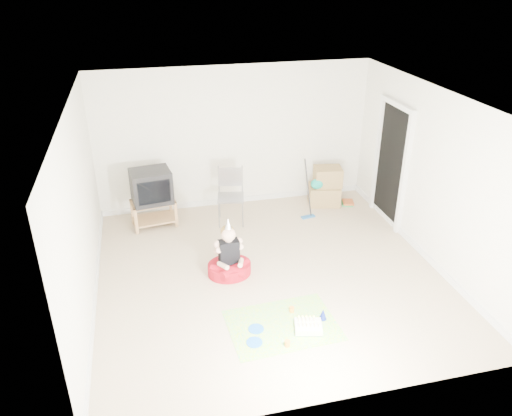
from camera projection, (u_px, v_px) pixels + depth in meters
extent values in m
plane|color=#C6AE8E|center=(269.00, 273.00, 7.45)|extent=(5.00, 5.00, 0.00)
cube|color=black|center=(391.00, 166.00, 8.55)|extent=(0.02, 0.90, 2.05)
cube|color=#A27649|center=(153.00, 202.00, 8.59)|extent=(0.80, 0.56, 0.03)
cube|color=#A27649|center=(155.00, 219.00, 8.73)|extent=(0.80, 0.56, 0.03)
cube|color=#A27649|center=(136.00, 222.00, 8.40)|extent=(0.06, 0.06, 0.46)
cube|color=#A27649|center=(176.00, 215.00, 8.63)|extent=(0.06, 0.06, 0.46)
cube|color=#A27649|center=(132.00, 212.00, 8.74)|extent=(0.06, 0.06, 0.46)
cube|color=#A27649|center=(171.00, 205.00, 8.97)|extent=(0.06, 0.06, 0.46)
cube|color=black|center=(151.00, 186.00, 8.45)|extent=(0.72, 0.63, 0.57)
cube|color=gray|center=(231.00, 198.00, 8.67)|extent=(0.53, 0.51, 0.03)
cylinder|color=gray|center=(219.00, 197.00, 8.65)|extent=(0.02, 0.02, 1.00)
cylinder|color=gray|center=(242.00, 197.00, 8.67)|extent=(0.02, 0.02, 1.00)
cube|color=#977949|center=(324.00, 195.00, 9.47)|extent=(0.65, 0.55, 0.37)
cube|color=#977949|center=(328.00, 177.00, 9.33)|extent=(0.56, 0.47, 0.35)
ellipsoid|color=#0C8E7B|center=(317.00, 184.00, 9.22)|extent=(0.25, 0.17, 0.20)
cube|color=#2161A9|center=(308.00, 217.00, 9.04)|extent=(0.27, 0.13, 0.03)
cylinder|color=black|center=(309.00, 191.00, 8.81)|extent=(0.08, 0.34, 1.00)
cube|color=#2A7E40|center=(348.00, 203.00, 9.53)|extent=(0.29, 0.33, 0.03)
cube|color=#C25929|center=(348.00, 202.00, 9.52)|extent=(0.26, 0.30, 0.03)
cylinder|color=#A50F1C|center=(229.00, 269.00, 7.39)|extent=(0.69, 0.69, 0.18)
cube|color=black|center=(229.00, 252.00, 7.26)|extent=(0.30, 0.19, 0.39)
sphere|color=beige|center=(228.00, 235.00, 7.13)|extent=(0.22, 0.22, 0.21)
cone|color=silver|center=(228.00, 223.00, 7.05)|extent=(0.11, 0.11, 0.16)
cube|color=#FF35A3|center=(282.00, 325.00, 6.38)|extent=(1.43, 1.07, 0.01)
cube|color=white|center=(308.00, 327.00, 6.27)|extent=(0.39, 0.34, 0.09)
cube|color=#3EB05F|center=(308.00, 329.00, 6.29)|extent=(0.39, 0.34, 0.01)
cylinder|color=beige|center=(299.00, 325.00, 6.19)|extent=(0.01, 0.01, 0.07)
cylinder|color=beige|center=(303.00, 325.00, 6.19)|extent=(0.01, 0.01, 0.07)
cylinder|color=beige|center=(307.00, 325.00, 6.19)|extent=(0.01, 0.01, 0.07)
cylinder|color=beige|center=(311.00, 325.00, 6.19)|extent=(0.01, 0.01, 0.07)
cylinder|color=beige|center=(315.00, 325.00, 6.19)|extent=(0.01, 0.01, 0.07)
cylinder|color=beige|center=(318.00, 325.00, 6.19)|extent=(0.01, 0.01, 0.07)
cylinder|color=beige|center=(299.00, 319.00, 6.29)|extent=(0.01, 0.01, 0.07)
cylinder|color=beige|center=(303.00, 319.00, 6.29)|extent=(0.01, 0.01, 0.07)
cylinder|color=beige|center=(306.00, 319.00, 6.29)|extent=(0.01, 0.01, 0.07)
cylinder|color=beige|center=(310.00, 319.00, 6.29)|extent=(0.01, 0.01, 0.07)
cylinder|color=beige|center=(314.00, 319.00, 6.29)|extent=(0.01, 0.01, 0.07)
cylinder|color=blue|center=(256.00, 329.00, 6.30)|extent=(0.20, 0.20, 0.01)
cylinder|color=blue|center=(254.00, 342.00, 6.08)|extent=(0.24, 0.24, 0.01)
cylinder|color=orange|center=(292.00, 310.00, 6.60)|extent=(0.08, 0.08, 0.07)
cylinder|color=orange|center=(287.00, 343.00, 6.01)|extent=(0.08, 0.08, 0.08)
cone|color=#1727A3|center=(323.00, 314.00, 6.45)|extent=(0.14, 0.14, 0.15)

